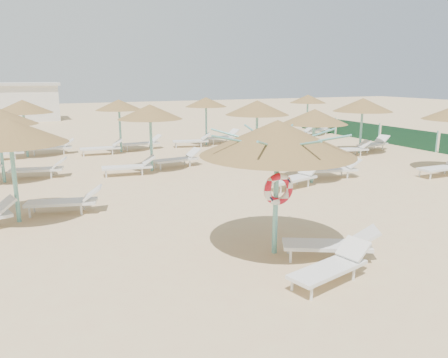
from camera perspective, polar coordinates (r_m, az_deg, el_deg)
name	(u,v)px	position (r m, az deg, el deg)	size (l,w,h in m)	color
ground	(288,256)	(9.54, 8.35, -9.94)	(120.00, 120.00, 0.00)	tan
main_palapa	(277,138)	(9.02, 7.00, 5.29)	(3.21, 3.21, 2.88)	#65AFA7
lounger_main_a	(332,266)	(8.47, 13.96, -10.97)	(1.89, 0.97, 0.66)	silver
lounger_main_b	(333,244)	(9.46, 14.03, -8.21)	(1.98, 1.42, 0.70)	silver
palapa_field	(209,112)	(18.91, -1.97, 8.79)	(21.66, 13.93, 2.72)	#65AFA7
service_hut	(8,102)	(42.40, -26.38, 9.03)	(8.40, 4.40, 3.25)	silver
windbreak_fence	(408,138)	(25.77, 22.86, 4.97)	(0.08, 19.84, 1.10)	#1B5132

